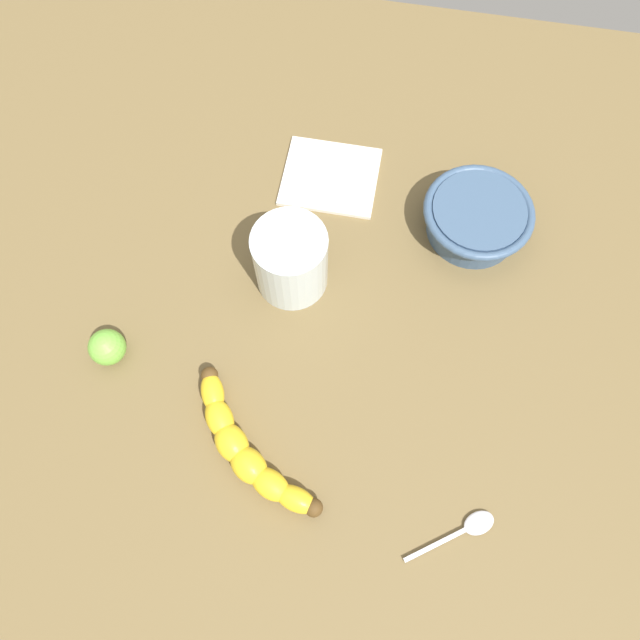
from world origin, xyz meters
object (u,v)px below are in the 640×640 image
smoothie_glass (291,262)px  teaspoon (473,526)px  banana (246,450)px  lime_fruit (107,347)px  ceramic_bowl (476,218)px

smoothie_glass → teaspoon: size_ratio=0.99×
banana → lime_fruit: bearing=-164.9°
lime_fruit → smoothie_glass: bearing=-54.6°
teaspoon → ceramic_bowl: bearing=60.3°
ceramic_bowl → lime_fruit: 49.84cm
smoothie_glass → teaspoon: bearing=-135.8°
smoothie_glass → banana: bearing=178.1°
banana → teaspoon: (-3.44, -26.67, -1.40)cm
lime_fruit → teaspoon: size_ratio=0.45×
banana → ceramic_bowl: ceramic_bowl is taller
banana → teaspoon: size_ratio=1.74×
smoothie_glass → teaspoon: 37.44cm
lime_fruit → teaspoon: 47.65cm
smoothie_glass → lime_fruit: 24.71cm
banana → lime_fruit: (9.00, 19.29, 0.46)cm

